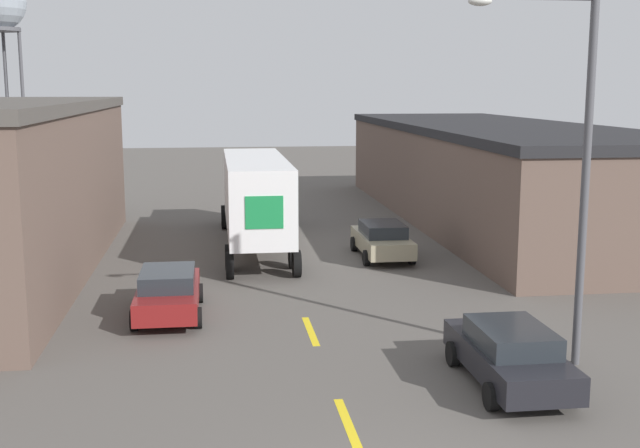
% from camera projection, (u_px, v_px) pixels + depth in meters
% --- Properties ---
extents(road_centerline, '(0.20, 15.50, 0.01)m').
position_uv_depth(road_centerline, '(348.00, 424.00, 16.35)').
color(road_centerline, yellow).
rests_on(road_centerline, ground_plane).
extents(warehouse_right, '(9.08, 30.16, 4.94)m').
position_uv_depth(warehouse_right, '(492.00, 172.00, 41.05)').
color(warehouse_right, brown).
rests_on(warehouse_right, ground_plane).
extents(semi_truck, '(2.72, 13.33, 3.95)m').
position_uv_depth(semi_truck, '(254.00, 192.00, 34.08)').
color(semi_truck, black).
rests_on(semi_truck, ground_plane).
extents(parked_car_right_far, '(2.00, 4.49, 1.44)m').
position_uv_depth(parked_car_right_far, '(382.00, 239.00, 32.15)').
color(parked_car_right_far, tan).
rests_on(parked_car_right_far, ground_plane).
extents(parked_car_left_far, '(2.00, 4.49, 1.44)m').
position_uv_depth(parked_car_left_far, '(168.00, 292.00, 23.96)').
color(parked_car_left_far, maroon).
rests_on(parked_car_left_far, ground_plane).
extents(parked_car_right_near, '(2.00, 4.49, 1.44)m').
position_uv_depth(parked_car_right_near, '(509.00, 354.00, 18.41)').
color(parked_car_right_near, black).
rests_on(parked_car_right_near, ground_plane).
extents(street_lamp, '(3.14, 0.32, 8.96)m').
position_uv_depth(street_lamp, '(573.00, 155.00, 19.01)').
color(street_lamp, '#4C4C51').
rests_on(street_lamp, ground_plane).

